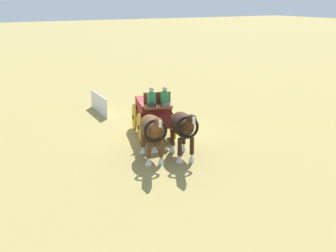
% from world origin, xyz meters
% --- Properties ---
extents(ground_plane, '(220.00, 220.00, 0.00)m').
position_xyz_m(ground_plane, '(0.00, 0.00, 0.00)').
color(ground_plane, '#9E8C4C').
extents(show_wagon, '(5.48, 2.63, 2.67)m').
position_xyz_m(show_wagon, '(0.17, -0.06, 1.20)').
color(show_wagon, maroon).
rests_on(show_wagon, ground).
extents(draft_horse_near, '(3.02, 1.53, 2.25)m').
position_xyz_m(draft_horse_near, '(3.58, -0.51, 1.38)').
color(draft_horse_near, '#331E14').
rests_on(draft_horse_near, ground).
extents(draft_horse_off, '(3.10, 1.56, 2.19)m').
position_xyz_m(draft_horse_off, '(3.17, -1.74, 1.33)').
color(draft_horse_off, brown).
rests_on(draft_horse_off, ground).
extents(sponsor_banner, '(3.19, 0.39, 1.10)m').
position_xyz_m(sponsor_banner, '(-5.58, -0.61, 0.55)').
color(sponsor_banner, silver).
rests_on(sponsor_banner, ground).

